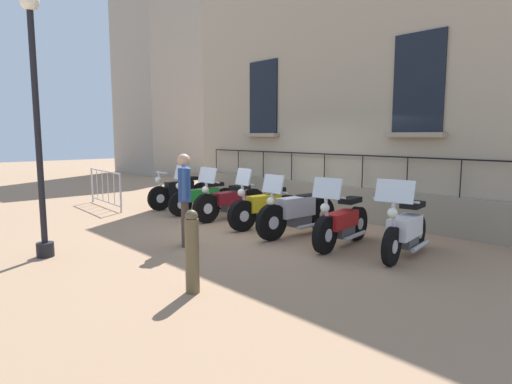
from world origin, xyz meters
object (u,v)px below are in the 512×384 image
(motorcycle_red, at_px, (342,224))
(bollard, at_px, (192,251))
(motorcycle_black, at_px, (181,192))
(motorcycle_white, at_px, (405,231))
(motorcycle_silver, at_px, (297,213))
(crowd_barrier, at_px, (105,187))
(pedestrian_standing, at_px, (184,194))
(motorcycle_yellow, at_px, (265,208))
(motorcycle_maroon, at_px, (230,201))
(motorcycle_green, at_px, (203,198))
(lamppost, at_px, (37,122))

(motorcycle_red, height_order, bollard, motorcycle_red)
(motorcycle_black, relative_size, motorcycle_white, 1.09)
(motorcycle_silver, distance_m, crowd_barrier, 6.20)
(motorcycle_silver, xyz_separation_m, pedestrian_standing, (2.16, -0.79, 0.49))
(motorcycle_black, height_order, pedestrian_standing, pedestrian_standing)
(motorcycle_yellow, bearing_deg, motorcycle_silver, 87.40)
(motorcycle_maroon, bearing_deg, motorcycle_green, -88.56)
(motorcycle_maroon, height_order, motorcycle_silver, motorcycle_maroon)
(motorcycle_black, height_order, bollard, bollard)
(motorcycle_silver, distance_m, lamppost, 4.97)
(motorcycle_black, bearing_deg, bollard, 58.70)
(motorcycle_black, bearing_deg, motorcycle_green, 87.65)
(motorcycle_white, bearing_deg, bollard, -15.79)
(motorcycle_silver, bearing_deg, motorcycle_white, 93.57)
(motorcycle_silver, bearing_deg, bollard, 20.78)
(motorcycle_maroon, height_order, lamppost, lamppost)
(motorcycle_yellow, bearing_deg, bollard, 33.49)
(motorcycle_black, distance_m, crowd_barrier, 2.17)
(crowd_barrier, distance_m, pedestrian_standing, 5.31)
(motorcycle_silver, distance_m, motorcycle_red, 1.16)
(motorcycle_red, distance_m, lamppost, 5.46)
(motorcycle_yellow, bearing_deg, lamppost, -10.23)
(motorcycle_white, bearing_deg, crowd_barrier, -79.50)
(motorcycle_black, bearing_deg, motorcycle_red, 88.51)
(motorcycle_yellow, relative_size, lamppost, 0.46)
(motorcycle_black, distance_m, motorcycle_white, 6.76)
(lamppost, bearing_deg, motorcycle_red, 145.27)
(motorcycle_yellow, distance_m, pedestrian_standing, 2.27)
(motorcycle_green, relative_size, lamppost, 0.47)
(motorcycle_red, distance_m, crowd_barrier, 7.32)
(motorcycle_green, xyz_separation_m, pedestrian_standing, (2.20, 2.53, 0.54))
(motorcycle_red, height_order, motorcycle_white, motorcycle_white)
(motorcycle_black, distance_m, motorcycle_silver, 4.46)
(motorcycle_red, relative_size, motorcycle_white, 1.02)
(motorcycle_green, bearing_deg, bollard, 53.26)
(motorcycle_silver, relative_size, motorcycle_red, 1.13)
(motorcycle_yellow, xyz_separation_m, motorcycle_silver, (0.05, 0.99, 0.04))
(motorcycle_maroon, xyz_separation_m, motorcycle_silver, (0.07, 2.25, 0.03))
(motorcycle_green, bearing_deg, pedestrian_standing, 49.06)
(motorcycle_red, xyz_separation_m, bollard, (3.35, 0.14, 0.13))
(motorcycle_white, height_order, crowd_barrier, motorcycle_white)
(motorcycle_white, bearing_deg, motorcycle_yellow, -88.29)
(motorcycle_maroon, height_order, bollard, motorcycle_maroon)
(bollard, bearing_deg, motorcycle_yellow, -146.51)
(motorcycle_black, relative_size, crowd_barrier, 0.86)
(motorcycle_red, bearing_deg, motorcycle_yellow, -92.79)
(crowd_barrier, bearing_deg, motorcycle_red, 100.56)
(motorcycle_red, bearing_deg, motorcycle_white, 100.11)
(motorcycle_maroon, relative_size, crowd_barrier, 0.91)
(motorcycle_green, height_order, motorcycle_yellow, motorcycle_yellow)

